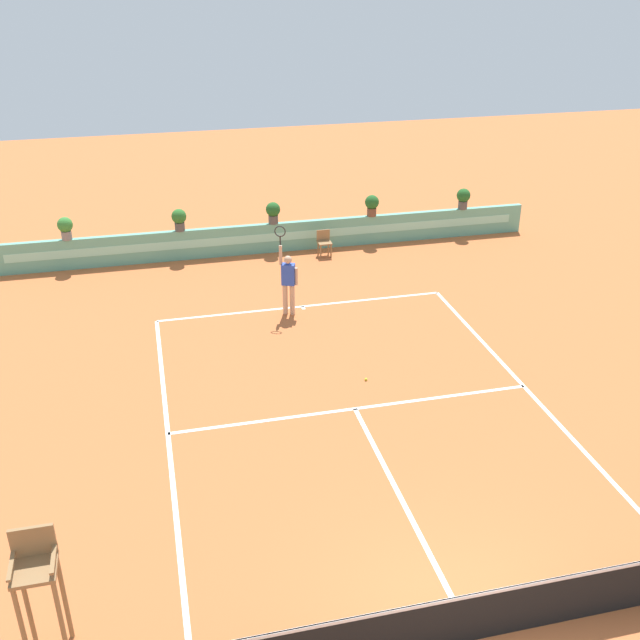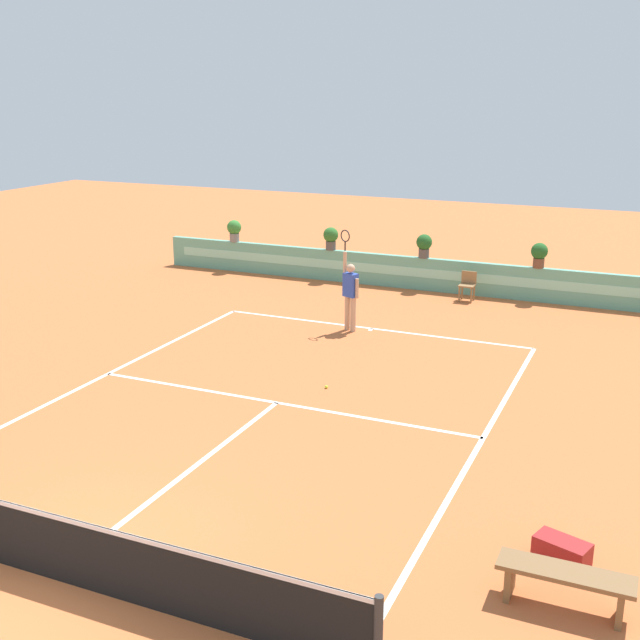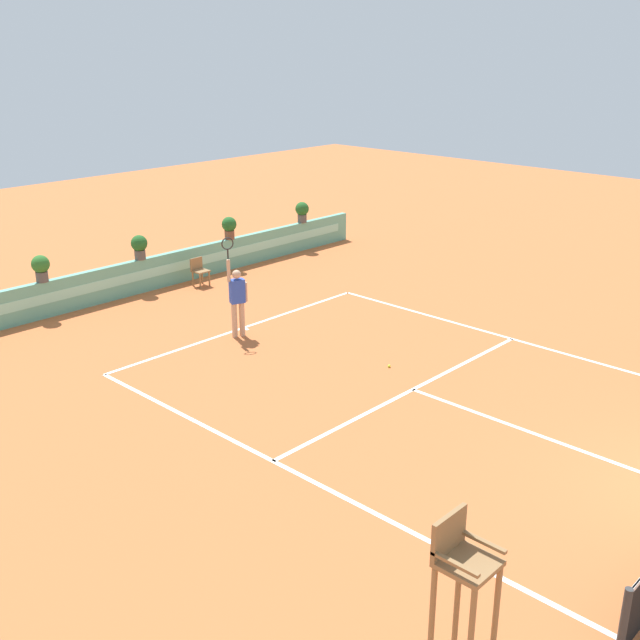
{
  "view_description": "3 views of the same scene",
  "coord_description": "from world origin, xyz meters",
  "px_view_note": "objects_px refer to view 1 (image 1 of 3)",
  "views": [
    {
      "loc": [
        -4.04,
        -7.06,
        9.16
      ],
      "look_at": [
        -0.19,
        8.96,
        1.0
      ],
      "focal_mm": 41.98,
      "sensor_mm": 36.0,
      "label": 1
    },
    {
      "loc": [
        6.68,
        -6.69,
        6.02
      ],
      "look_at": [
        -0.19,
        8.96,
        1.0
      ],
      "focal_mm": 44.78,
      "sensor_mm": 36.0,
      "label": 2
    },
    {
      "loc": [
        -12.24,
        -2.43,
        7.0
      ],
      "look_at": [
        -0.19,
        8.96,
        1.0
      ],
      "focal_mm": 43.21,
      "sensor_mm": 36.0,
      "label": 3
    }
  ],
  "objects_px": {
    "ball_kid_chair": "(324,242)",
    "potted_plant_right": "(372,204)",
    "tennis_player": "(288,279)",
    "tennis_ball_near_baseline": "(366,379)",
    "potted_plant_left": "(179,218)",
    "umpire_chair": "(38,582)",
    "potted_plant_far_left": "(65,227)",
    "potted_plant_far_right": "(463,197)",
    "potted_plant_centre": "(273,211)"
  },
  "relations": [
    {
      "from": "ball_kid_chair",
      "to": "potted_plant_right",
      "type": "xyz_separation_m",
      "value": [
        1.85,
        0.73,
        0.93
      ]
    },
    {
      "from": "tennis_player",
      "to": "tennis_ball_near_baseline",
      "type": "bearing_deg",
      "value": -75.13
    },
    {
      "from": "ball_kid_chair",
      "to": "potted_plant_left",
      "type": "distance_m",
      "value": 4.79
    },
    {
      "from": "umpire_chair",
      "to": "potted_plant_far_left",
      "type": "height_order",
      "value": "umpire_chair"
    },
    {
      "from": "ball_kid_chair",
      "to": "tennis_ball_near_baseline",
      "type": "xyz_separation_m",
      "value": [
        -0.98,
        -8.14,
        -0.44
      ]
    },
    {
      "from": "potted_plant_far_left",
      "to": "potted_plant_far_right",
      "type": "bearing_deg",
      "value": 0.0
    },
    {
      "from": "umpire_chair",
      "to": "tennis_ball_near_baseline",
      "type": "height_order",
      "value": "umpire_chair"
    },
    {
      "from": "tennis_player",
      "to": "potted_plant_far_left",
      "type": "relative_size",
      "value": 3.57
    },
    {
      "from": "potted_plant_right",
      "to": "umpire_chair",
      "type": "bearing_deg",
      "value": -122.01
    },
    {
      "from": "tennis_ball_near_baseline",
      "to": "potted_plant_far_left",
      "type": "height_order",
      "value": "potted_plant_far_left"
    },
    {
      "from": "umpire_chair",
      "to": "potted_plant_far_right",
      "type": "xyz_separation_m",
      "value": [
        12.8,
        15.13,
        0.07
      ]
    },
    {
      "from": "potted_plant_centre",
      "to": "potted_plant_far_right",
      "type": "bearing_deg",
      "value": 0.0
    },
    {
      "from": "umpire_chair",
      "to": "ball_kid_chair",
      "type": "xyz_separation_m",
      "value": [
        7.6,
        14.39,
        -0.86
      ]
    },
    {
      "from": "tennis_ball_near_baseline",
      "to": "umpire_chair",
      "type": "bearing_deg",
      "value": -136.67
    },
    {
      "from": "ball_kid_chair",
      "to": "potted_plant_centre",
      "type": "distance_m",
      "value": 1.97
    },
    {
      "from": "potted_plant_centre",
      "to": "ball_kid_chair",
      "type": "bearing_deg",
      "value": -25.04
    },
    {
      "from": "tennis_ball_near_baseline",
      "to": "potted_plant_far_right",
      "type": "distance_m",
      "value": 10.9
    },
    {
      "from": "tennis_player",
      "to": "tennis_ball_near_baseline",
      "type": "distance_m",
      "value": 4.26
    },
    {
      "from": "potted_plant_far_right",
      "to": "potted_plant_left",
      "type": "xyz_separation_m",
      "value": [
        -9.84,
        0.0,
        0.0
      ]
    },
    {
      "from": "potted_plant_far_right",
      "to": "potted_plant_left",
      "type": "bearing_deg",
      "value": 180.0
    },
    {
      "from": "tennis_ball_near_baseline",
      "to": "tennis_player",
      "type": "bearing_deg",
      "value": 104.87
    },
    {
      "from": "potted_plant_centre",
      "to": "umpire_chair",
      "type": "bearing_deg",
      "value": -111.75
    },
    {
      "from": "potted_plant_right",
      "to": "ball_kid_chair",
      "type": "bearing_deg",
      "value": -158.47
    },
    {
      "from": "umpire_chair",
      "to": "potted_plant_far_left",
      "type": "distance_m",
      "value": 15.14
    },
    {
      "from": "tennis_ball_near_baseline",
      "to": "potted_plant_left",
      "type": "xyz_separation_m",
      "value": [
        -3.66,
        8.87,
        1.38
      ]
    },
    {
      "from": "ball_kid_chair",
      "to": "potted_plant_centre",
      "type": "height_order",
      "value": "potted_plant_centre"
    },
    {
      "from": "potted_plant_right",
      "to": "potted_plant_left",
      "type": "bearing_deg",
      "value": 180.0
    },
    {
      "from": "potted_plant_far_left",
      "to": "umpire_chair",
      "type": "bearing_deg",
      "value": -87.9
    },
    {
      "from": "umpire_chair",
      "to": "potted_plant_right",
      "type": "relative_size",
      "value": 2.96
    },
    {
      "from": "tennis_player",
      "to": "potted_plant_right",
      "type": "relative_size",
      "value": 3.57
    },
    {
      "from": "potted_plant_left",
      "to": "potted_plant_centre",
      "type": "height_order",
      "value": "same"
    },
    {
      "from": "umpire_chair",
      "to": "potted_plant_far_right",
      "type": "bearing_deg",
      "value": 49.76
    },
    {
      "from": "tennis_ball_near_baseline",
      "to": "potted_plant_right",
      "type": "distance_m",
      "value": 9.42
    },
    {
      "from": "tennis_ball_near_baseline",
      "to": "potted_plant_centre",
      "type": "relative_size",
      "value": 0.09
    },
    {
      "from": "potted_plant_far_right",
      "to": "potted_plant_centre",
      "type": "height_order",
      "value": "same"
    },
    {
      "from": "tennis_ball_near_baseline",
      "to": "ball_kid_chair",
      "type": "bearing_deg",
      "value": 83.17
    },
    {
      "from": "ball_kid_chair",
      "to": "potted_plant_left",
      "type": "xyz_separation_m",
      "value": [
        -4.64,
        0.73,
        0.93
      ]
    },
    {
      "from": "potted_plant_far_left",
      "to": "potted_plant_left",
      "type": "relative_size",
      "value": 1.0
    },
    {
      "from": "umpire_chair",
      "to": "potted_plant_far_left",
      "type": "bearing_deg",
      "value": 92.1
    },
    {
      "from": "potted_plant_far_left",
      "to": "potted_plant_centre",
      "type": "xyz_separation_m",
      "value": [
        6.59,
        0.0,
        0.0
      ]
    },
    {
      "from": "umpire_chair",
      "to": "tennis_player",
      "type": "distance_m",
      "value": 11.67
    },
    {
      "from": "umpire_chair",
      "to": "tennis_player",
      "type": "height_order",
      "value": "tennis_player"
    },
    {
      "from": "tennis_ball_near_baseline",
      "to": "potted_plant_right",
      "type": "xyz_separation_m",
      "value": [
        2.83,
        8.87,
        1.38
      ]
    },
    {
      "from": "potted_plant_far_left",
      "to": "potted_plant_centre",
      "type": "distance_m",
      "value": 6.59
    },
    {
      "from": "potted_plant_left",
      "to": "potted_plant_centre",
      "type": "xyz_separation_m",
      "value": [
        3.07,
        0.0,
        0.0
      ]
    },
    {
      "from": "ball_kid_chair",
      "to": "potted_plant_far_right",
      "type": "height_order",
      "value": "potted_plant_far_right"
    },
    {
      "from": "tennis_ball_near_baseline",
      "to": "potted_plant_far_right",
      "type": "relative_size",
      "value": 0.09
    },
    {
      "from": "umpire_chair",
      "to": "potted_plant_left",
      "type": "height_order",
      "value": "umpire_chair"
    },
    {
      "from": "ball_kid_chair",
      "to": "potted_plant_far_left",
      "type": "bearing_deg",
      "value": 174.87
    },
    {
      "from": "tennis_player",
      "to": "potted_plant_centre",
      "type": "distance_m",
      "value": 4.91
    }
  ]
}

